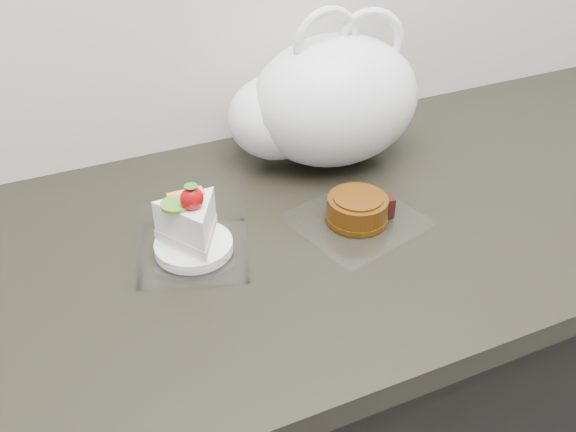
% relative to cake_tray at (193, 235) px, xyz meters
% --- Properties ---
extents(counter, '(2.04, 0.64, 0.90)m').
position_rel_cake_tray_xyz_m(counter, '(0.20, -0.00, -0.48)').
color(counter, black).
rests_on(counter, ground).
extents(cake_tray, '(0.19, 0.19, 0.12)m').
position_rel_cake_tray_xyz_m(cake_tray, '(0.00, 0.00, 0.00)').
color(cake_tray, white).
rests_on(cake_tray, counter).
extents(mooncake_wrap, '(0.22, 0.21, 0.04)m').
position_rel_cake_tray_xyz_m(mooncake_wrap, '(0.25, -0.03, -0.01)').
color(mooncake_wrap, white).
rests_on(mooncake_wrap, counter).
extents(plastic_bag, '(0.34, 0.25, 0.27)m').
position_rel_cake_tray_xyz_m(plastic_bag, '(0.29, 0.17, 0.08)').
color(plastic_bag, white).
rests_on(plastic_bag, counter).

